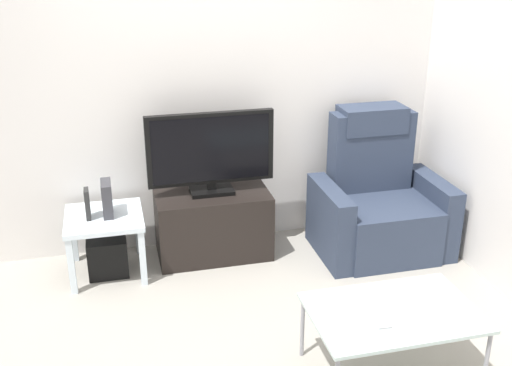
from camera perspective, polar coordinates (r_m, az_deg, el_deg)
The scene contains 11 objects.
ground_plane at distance 4.07m, azimuth -2.25°, elevation -12.15°, with size 6.40×6.40×0.00m, color #9E998E.
wall_back at distance 4.59m, azimuth -5.44°, elevation 9.52°, with size 6.40×0.06×2.60m, color silver.
tv_stand at distance 4.67m, azimuth -4.00°, elevation -3.84°, with size 0.85×0.46×0.51m.
television at distance 4.46m, azimuth -4.24°, elevation 2.95°, with size 0.93×0.20×0.61m.
recliner_armchair at distance 4.82m, azimuth 11.28°, elevation -1.81°, with size 0.98×0.78×1.08m.
side_table at distance 4.49m, azimuth -13.90°, elevation -3.78°, with size 0.54×0.54×0.45m.
subwoofer_box at distance 4.59m, azimuth -13.63°, elevation -6.49°, with size 0.28×0.28×0.28m, color black.
book_upright at distance 4.40m, azimuth -15.41°, elevation -1.89°, with size 0.03×0.11×0.22m, color #262626.
game_console at distance 4.42m, azimuth -13.68°, elevation -1.41°, with size 0.07×0.20×0.25m, color #333338.
coffee_table at distance 3.46m, azimuth 12.63°, elevation -11.88°, with size 0.90×0.60×0.41m.
cell_phone at distance 3.35m, azimuth 11.47°, elevation -12.38°, with size 0.07×0.15×0.01m, color #B7B7BC.
Camera 1 is at (-0.66, -3.30, 2.28)m, focal length 43.02 mm.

